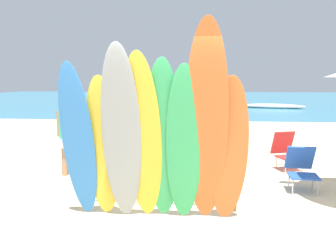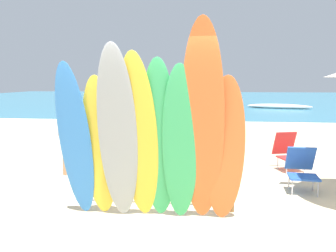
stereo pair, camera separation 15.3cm
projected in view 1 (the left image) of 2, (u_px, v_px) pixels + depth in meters
ground at (189, 116)px, 19.17m from camera, size 60.00×60.00×0.00m
ocean_water at (195, 99)px, 36.50m from camera, size 60.00×40.00×0.02m
surfboard_rack at (158, 176)px, 5.28m from camera, size 2.48×0.07×0.69m
surfboard_blue_0 at (78, 143)px, 4.76m from camera, size 0.49×0.66×2.24m
surfboard_yellow_1 at (103, 148)px, 4.82m from camera, size 0.52×0.55×2.07m
surfboard_grey_2 at (122, 137)px, 4.58m from camera, size 0.59×0.86×2.46m
surfboard_yellow_3 at (143, 140)px, 4.63m from camera, size 0.54×0.77×2.36m
surfboard_green_4 at (163, 143)px, 4.66m from camera, size 0.54×0.73×2.29m
surfboard_green_5 at (184, 146)px, 4.61m from camera, size 0.52×0.69×2.21m
surfboard_orange_6 at (206, 127)px, 4.49m from camera, size 0.59×0.88×2.74m
surfboard_orange_7 at (228, 151)px, 4.65m from camera, size 0.56×0.53×2.06m
beachgoer_photographing at (70, 133)px, 7.05m from camera, size 0.59×0.25×1.57m
beachgoer_midbeach at (127, 110)px, 12.80m from camera, size 0.56×0.24×1.49m
beachgoer_near_rack at (168, 115)px, 10.44m from camera, size 0.61×0.26×1.62m
beachgoer_by_water at (206, 108)px, 12.30m from camera, size 0.44×0.62×1.69m
beach_chair_red at (301, 167)px, 6.26m from camera, size 0.55×0.79×0.79m
beach_chair_blue at (286, 150)px, 7.70m from camera, size 0.67×0.76×0.84m
distant_boat at (273, 106)px, 24.04m from camera, size 4.46×1.96×0.35m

